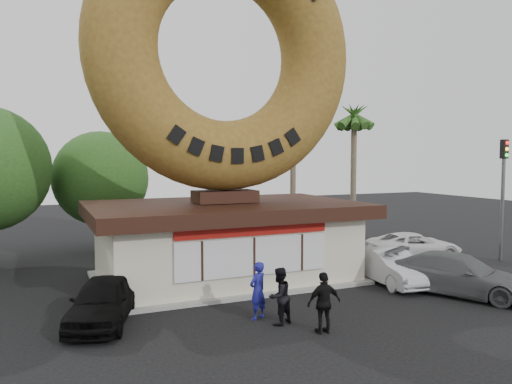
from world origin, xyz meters
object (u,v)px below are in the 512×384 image
object	(u,v)px
donut_shop	(225,238)
car_white	(414,246)
giant_donut	(224,53)
person_left	(258,290)
car_black	(102,301)
person_center	(279,296)
street_lamp	(136,169)
traffic_signal	(503,184)
car_grey	(459,275)
person_right	(324,303)
car_silver	(390,267)

from	to	relation	value
donut_shop	car_white	xyz separation A→B (m)	(10.38, 0.20, -1.10)
giant_donut	person_left	distance (m)	10.14
car_black	person_center	bearing A→B (deg)	-5.67
street_lamp	traffic_signal	distance (m)	19.90
street_lamp	car_grey	world-z (taller)	street_lamp
street_lamp	traffic_signal	xyz separation A→B (m)	(15.86, -12.01, -0.61)
person_center	giant_donut	bearing A→B (deg)	-117.41
car_grey	donut_shop	bearing A→B (deg)	113.24
donut_shop	person_right	world-z (taller)	donut_shop
person_right	car_silver	distance (m)	6.77
car_silver	car_white	distance (m)	5.70
giant_donut	car_silver	bearing A→B (deg)	-29.85
giant_donut	car_silver	distance (m)	11.16
giant_donut	car_black	world-z (taller)	giant_donut
car_silver	car_grey	xyz separation A→B (m)	(1.35, -2.38, 0.06)
donut_shop	person_right	bearing A→B (deg)	-86.74
giant_donut	donut_shop	bearing A→B (deg)	-90.00
person_left	person_center	distance (m)	0.84
car_white	car_grey	bearing A→B (deg)	164.54
giant_donut	person_left	size ratio (longest dim) A/B	6.14
traffic_signal	car_black	bearing A→B (deg)	-174.79
person_right	car_silver	world-z (taller)	person_right
person_center	car_silver	bearing A→B (deg)	179.51
car_black	donut_shop	bearing A→B (deg)	53.45
person_center	car_white	bearing A→B (deg)	-173.08
car_white	person_right	bearing A→B (deg)	138.69
giant_donut	car_white	xyz separation A→B (m)	(10.38, 0.18, -8.84)
donut_shop	car_grey	world-z (taller)	donut_shop
donut_shop	traffic_signal	distance (m)	14.30
person_left	donut_shop	bearing A→B (deg)	-123.84
donut_shop	giant_donut	distance (m)	7.74
street_lamp	person_center	distance (m)	16.54
giant_donut	traffic_signal	world-z (taller)	giant_donut
person_left	person_center	world-z (taller)	person_left
donut_shop	person_center	world-z (taller)	donut_shop
traffic_signal	car_grey	world-z (taller)	traffic_signal
traffic_signal	car_white	xyz separation A→B (m)	(-3.62, 2.19, -3.20)
donut_shop	street_lamp	bearing A→B (deg)	100.50
person_center	car_black	distance (m)	5.53
street_lamp	traffic_signal	bearing A→B (deg)	-37.14
person_right	car_grey	size ratio (longest dim) A/B	0.35
giant_donut	street_lamp	world-z (taller)	giant_donut
traffic_signal	person_left	xyz separation A→B (m)	(-14.85, -3.33, -2.94)
traffic_signal	person_center	xyz separation A→B (m)	(-14.45, -4.08, -2.97)
car_black	car_silver	xyz separation A→B (m)	(11.43, 0.37, -0.01)
person_center	car_white	world-z (taller)	person_center
person_left	traffic_signal	bearing A→B (deg)	167.89
traffic_signal	person_left	size ratio (longest dim) A/B	3.27
car_black	giant_donut	bearing A→B (deg)	53.56
street_lamp	car_grey	size ratio (longest dim) A/B	1.52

